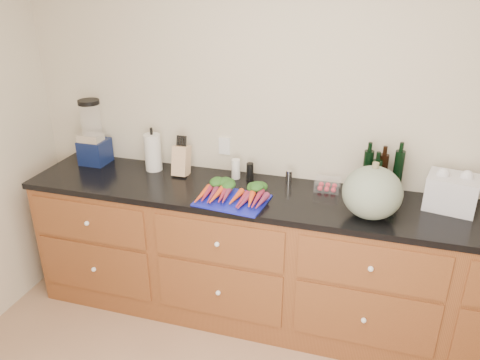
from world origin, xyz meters
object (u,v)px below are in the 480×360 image
(cutting_board, at_px, (232,200))
(paper_towel, at_px, (153,152))
(squash, at_px, (372,193))
(blender_appliance, at_px, (93,136))
(tomato_box, at_px, (328,185))
(carrots, at_px, (234,193))
(knife_block, at_px, (181,160))

(cutting_board, distance_m, paper_towel, 0.76)
(paper_towel, bearing_deg, squash, -10.69)
(blender_appliance, bearing_deg, tomato_box, 0.43)
(carrots, bearing_deg, knife_block, 150.56)
(knife_block, bearing_deg, tomato_box, 1.73)
(knife_block, distance_m, tomato_box, 1.00)
(cutting_board, relative_size, knife_block, 2.03)
(cutting_board, height_order, blender_appliance, blender_appliance)
(tomato_box, bearing_deg, paper_towel, -179.53)
(cutting_board, bearing_deg, paper_towel, 154.82)
(cutting_board, relative_size, tomato_box, 2.61)
(squash, xyz_separation_m, tomato_box, (-0.28, 0.29, -0.11))
(squash, bearing_deg, blender_appliance, 171.89)
(carrots, relative_size, tomato_box, 2.67)
(carrots, xyz_separation_m, paper_towel, (-0.68, 0.28, 0.09))
(carrots, relative_size, blender_appliance, 0.90)
(carrots, distance_m, tomato_box, 0.61)
(blender_appliance, bearing_deg, carrots, -13.56)
(carrots, height_order, squash, squash)
(carrots, relative_size, knife_block, 2.08)
(tomato_box, bearing_deg, knife_block, -178.27)
(blender_appliance, relative_size, knife_block, 2.31)
(knife_block, height_order, tomato_box, knife_block)
(cutting_board, relative_size, paper_towel, 1.58)
(blender_appliance, height_order, tomato_box, blender_appliance)
(paper_towel, bearing_deg, tomato_box, 0.47)
(knife_block, bearing_deg, carrots, -29.44)
(paper_towel, distance_m, tomato_box, 1.22)
(cutting_board, height_order, tomato_box, tomato_box)
(cutting_board, bearing_deg, blender_appliance, 164.53)
(cutting_board, xyz_separation_m, tomato_box, (0.54, 0.33, 0.03))
(cutting_board, xyz_separation_m, paper_towel, (-0.68, 0.32, 0.13))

